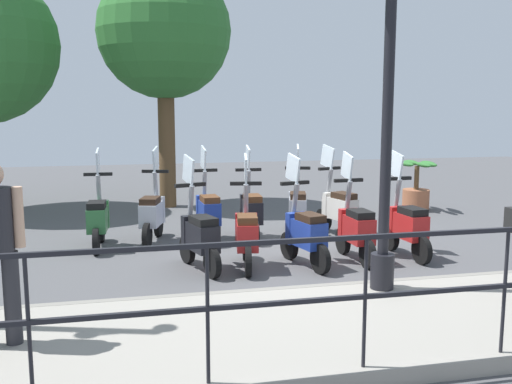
{
  "coord_description": "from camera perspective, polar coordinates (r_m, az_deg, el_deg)",
  "views": [
    {
      "loc": [
        -8.16,
        2.37,
        2.19
      ],
      "look_at": [
        0.2,
        0.5,
        0.9
      ],
      "focal_mm": 40.0,
      "sensor_mm": 36.0,
      "label": 1
    }
  ],
  "objects": [
    {
      "name": "scooter_near_1",
      "position": [
        8.22,
        9.92,
        -3.56
      ],
      "size": [
        1.23,
        0.44,
        1.54
      ],
      "rotation": [
        0.0,
        0.0,
        0.04
      ],
      "color": "black",
      "rests_on": "ground_plane"
    },
    {
      "name": "scooter_near_2",
      "position": [
        7.86,
        4.89,
        -4.01
      ],
      "size": [
        1.21,
        0.51,
        1.54
      ],
      "rotation": [
        0.0,
        0.0,
        0.24
      ],
      "color": "black",
      "rests_on": "ground_plane"
    },
    {
      "name": "ground_plane",
      "position": [
        8.77,
        3.49,
        -5.91
      ],
      "size": [
        28.0,
        28.0,
        0.0
      ],
      "primitive_type": "plane",
      "color": "#4C4C4F"
    },
    {
      "name": "scooter_near_0",
      "position": [
        8.59,
        14.81,
        -3.19
      ],
      "size": [
        1.23,
        0.44,
        1.54
      ],
      "rotation": [
        0.0,
        0.0,
        0.09
      ],
      "color": "black",
      "rests_on": "ground_plane"
    },
    {
      "name": "scooter_near_4",
      "position": [
        7.67,
        -5.7,
        -4.34
      ],
      "size": [
        1.2,
        0.54,
        1.54
      ],
      "rotation": [
        0.0,
        0.0,
        0.29
      ],
      "color": "black",
      "rests_on": "ground_plane"
    },
    {
      "name": "scooter_far_1",
      "position": [
        9.75,
        4.18,
        -1.55
      ],
      "size": [
        1.21,
        0.53,
        1.54
      ],
      "rotation": [
        0.0,
        0.0,
        -0.27
      ],
      "color": "black",
      "rests_on": "ground_plane"
    },
    {
      "name": "scooter_far_3",
      "position": [
        9.4,
        -4.81,
        -1.94
      ],
      "size": [
        1.23,
        0.44,
        1.54
      ],
      "rotation": [
        0.0,
        0.0,
        0.07
      ],
      "color": "black",
      "rests_on": "ground_plane"
    },
    {
      "name": "promenade_walkway",
      "position": [
        5.93,
        12.17,
        -12.52
      ],
      "size": [
        2.2,
        20.0,
        0.15
      ],
      "color": "gray",
      "rests_on": "ground_plane"
    },
    {
      "name": "potted_palm",
      "position": [
        12.53,
        15.72,
        0.23
      ],
      "size": [
        1.06,
        0.66,
        1.05
      ],
      "color": "#9E5B3D",
      "rests_on": "ground_plane"
    },
    {
      "name": "lamp_post_near",
      "position": [
        6.39,
        12.96,
        5.87
      ],
      "size": [
        0.26,
        0.9,
        4.0
      ],
      "color": "black",
      "rests_on": "promenade_walkway"
    },
    {
      "name": "scooter_near_3",
      "position": [
        7.75,
        -0.93,
        -4.17
      ],
      "size": [
        1.23,
        0.46,
        1.54
      ],
      "rotation": [
        0.0,
        0.0,
        -0.16
      ],
      "color": "black",
      "rests_on": "ground_plane"
    },
    {
      "name": "scooter_far_4",
      "position": [
        9.37,
        -10.31,
        -2.08
      ],
      "size": [
        1.21,
        0.53,
        1.54
      ],
      "rotation": [
        0.0,
        0.0,
        -0.27
      ],
      "color": "black",
      "rests_on": "ground_plane"
    },
    {
      "name": "fence_railing",
      "position": [
        4.79,
        17.75,
        -7.52
      ],
      "size": [
        0.04,
        16.03,
        1.07
      ],
      "color": "black",
      "rests_on": "promenade_walkway"
    },
    {
      "name": "scooter_far_2",
      "position": [
        9.46,
        -0.49,
        -1.84
      ],
      "size": [
        1.23,
        0.44,
        1.54
      ],
      "rotation": [
        0.0,
        0.0,
        -0.05
      ],
      "color": "black",
      "rests_on": "ground_plane"
    },
    {
      "name": "scooter_far_5",
      "position": [
        9.15,
        -15.52,
        -2.51
      ],
      "size": [
        1.23,
        0.44,
        1.54
      ],
      "rotation": [
        0.0,
        0.0,
        -0.05
      ],
      "color": "black",
      "rests_on": "ground_plane"
    },
    {
      "name": "tree_distant",
      "position": [
        12.66,
        -9.15,
        15.42
      ],
      "size": [
        2.83,
        2.83,
        5.18
      ],
      "color": "brown",
      "rests_on": "ground_plane"
    },
    {
      "name": "scooter_far_0",
      "position": [
        9.79,
        8.24,
        -1.57
      ],
      "size": [
        1.2,
        0.54,
        1.54
      ],
      "rotation": [
        0.0,
        0.0,
        0.29
      ],
      "color": "black",
      "rests_on": "ground_plane"
    }
  ]
}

